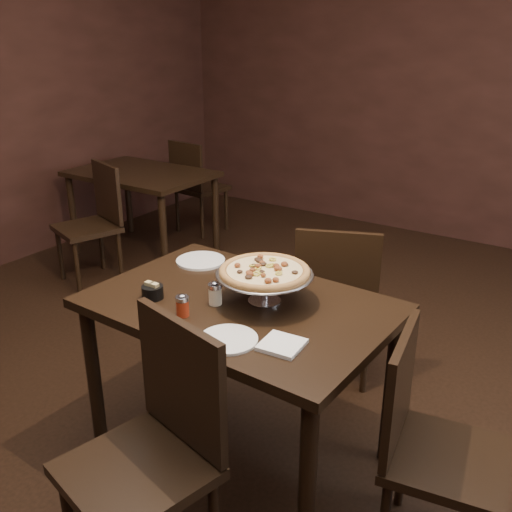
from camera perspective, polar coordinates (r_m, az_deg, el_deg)
The scene contains 16 objects.
room at distance 2.08m, azimuth 1.01°, elevation 10.37°, with size 6.04×7.04×2.84m.
dining_table at distance 2.40m, azimuth -1.66°, elevation -6.74°, with size 1.26×0.87×0.77m.
background_table at distance 4.88m, azimuth -11.37°, elevation 7.20°, with size 1.15×0.77×0.72m.
pizza_stand at distance 2.30m, azimuth 0.86°, elevation -1.58°, with size 0.40×0.40×0.16m.
parmesan_shaker at distance 2.32m, azimuth -4.10°, elevation -3.75°, with size 0.06×0.06×0.10m.
pepper_flake_shaker at distance 2.24m, azimuth -7.36°, elevation -4.95°, with size 0.05×0.05×0.09m.
packet_caddy at distance 2.41m, azimuth -10.31°, elevation -3.51°, with size 0.09×0.09×0.07m.
napkin_stack at distance 2.04m, azimuth 2.60°, elevation -8.86°, with size 0.14×0.14×0.02m, color white.
plate_left at distance 2.76m, azimuth -5.56°, elevation -0.47°, with size 0.24×0.24×0.01m, color white.
plate_near at distance 2.07m, azimuth -2.80°, elevation -8.33°, with size 0.22×0.22×0.01m, color white.
serving_spatula at distance 2.22m, azimuth -1.43°, elevation -2.55°, with size 0.13×0.13×0.02m.
chair_far at distance 3.05m, azimuth 8.05°, elevation -4.16°, with size 0.55×0.55×0.90m.
chair_near at distance 2.04m, azimuth -10.15°, elevation -18.15°, with size 0.53×0.53×0.94m.
chair_side at distance 2.18m, azimuth 16.82°, elevation -17.21°, with size 0.46×0.46×0.87m.
bg_chair_far at distance 5.38m, azimuth -6.06°, elevation 7.22°, with size 0.45×0.45×0.87m.
bg_chair_near at distance 4.46m, azimuth -15.81°, elevation 3.60°, with size 0.53×0.53×0.89m.
Camera 1 is at (1.16, -1.70, 1.81)m, focal length 40.00 mm.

